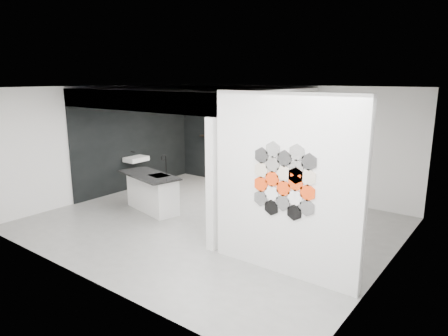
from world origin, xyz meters
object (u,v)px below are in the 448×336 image
partition_panel (285,186)px  kitchen_island (152,192)px  wall_basin (136,159)px  stockpot (210,133)px  glass_vase (286,141)px  utensil_cup (212,134)px  glass_bowl (286,142)px  kettle (270,140)px  bottle_dark (234,136)px

partition_panel → kitchen_island: partition_panel is taller
wall_basin → kitchen_island: bearing=-30.6°
wall_basin → stockpot: stockpot is taller
glass_vase → utensil_cup: glass_vase is taller
glass_bowl → kettle: bearing=180.0°
partition_panel → glass_vase: size_ratio=18.34×
bottle_dark → utensil_cup: bottle_dark is taller
kettle → bottle_dark: bearing=179.4°
utensil_cup → wall_basin: bearing=-114.7°
kitchen_island → kettle: 3.42m
kitchen_island → utensil_cup: bearing=115.5°
wall_basin → utensil_cup: 2.33m
bottle_dark → glass_bowl: bearing=0.0°
glass_bowl → glass_vase: (0.00, 0.00, 0.03)m
partition_panel → wall_basin: 5.78m
kettle → utensil_cup: kettle is taller
partition_panel → bottle_dark: size_ratio=17.43×
kitchen_island → bottle_dark: size_ratio=10.93×
wall_basin → kettle: 3.61m
kettle → stockpot: bearing=179.4°
glass_bowl → utensil_cup: size_ratio=1.25×
kettle → glass_vase: (0.47, 0.00, 0.00)m
kitchen_island → kettle: (1.28, 3.03, 0.95)m
stockpot → utensil_cup: bearing=0.0°
partition_panel → glass_vase: partition_panel is taller
kitchen_island → bottle_dark: (0.13, 3.03, 0.96)m
stockpot → partition_panel: bearing=-40.2°
glass_vase → wall_basin: bearing=-148.7°
wall_basin → partition_panel: bearing=-18.2°
partition_panel → utensil_cup: partition_panel is taller
partition_panel → utensil_cup: size_ratio=24.72×
kitchen_island → stockpot: (-0.74, 3.03, 0.95)m
stockpot → utensil_cup: size_ratio=1.67×
bottle_dark → wall_basin: bearing=-130.4°
stockpot → kettle: stockpot is taller
kitchen_island → wall_basin: bearing=162.3°
partition_panel → bottle_dark: partition_panel is taller
stockpot → bottle_dark: 0.87m
glass_bowl → utensil_cup: bearing=180.0°
kitchen_island → bottle_dark: bearing=100.4°
stockpot → utensil_cup: 0.07m
wall_basin → stockpot: (0.89, 2.07, 0.55)m
glass_vase → utensil_cup: bearing=180.0°
stockpot → kitchen_island: bearing=-76.2°
wall_basin → glass_bowl: bearing=31.3°
partition_panel → glass_vase: (-2.08, 3.87, -0.00)m
stockpot → glass_bowl: size_ratio=1.33×
glass_bowl → bottle_dark: bearing=180.0°
kitchen_island → utensil_cup: utensil_cup is taller
glass_vase → bottle_dark: size_ratio=0.95×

